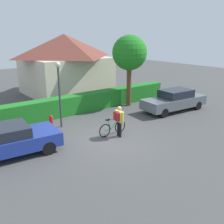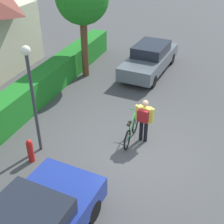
{
  "view_description": "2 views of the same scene",
  "coord_description": "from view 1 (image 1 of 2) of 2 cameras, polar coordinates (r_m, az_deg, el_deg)",
  "views": [
    {
      "loc": [
        -6.86,
        -9.0,
        4.95
      ],
      "look_at": [
        1.12,
        1.29,
        0.93
      ],
      "focal_mm": 40.78,
      "sensor_mm": 36.0,
      "label": 1
    },
    {
      "loc": [
        -7.52,
        -1.77,
        6.3
      ],
      "look_at": [
        0.77,
        1.31,
        0.85
      ],
      "focal_mm": 48.19,
      "sensor_mm": 36.0,
      "label": 2
    }
  ],
  "objects": [
    {
      "name": "hedge_row",
      "position": [
        16.21,
        -11.27,
        1.2
      ],
      "size": [
        17.24,
        0.9,
        1.17
      ],
      "primitive_type": "cube",
      "color": "#1E7622",
      "rests_on": "ground"
    },
    {
      "name": "fire_hydrant",
      "position": [
        14.01,
        -13.46,
        -2.22
      ],
      "size": [
        0.2,
        0.2,
        0.81
      ],
      "color": "red",
      "rests_on": "ground"
    },
    {
      "name": "tree_kerbside",
      "position": [
        17.77,
        3.95,
        12.95
      ],
      "size": [
        2.38,
        2.38,
        4.9
      ],
      "color": "brown",
      "rests_on": "ground"
    },
    {
      "name": "parked_car_near",
      "position": [
        11.53,
        -22.26,
        -5.86
      ],
      "size": [
        4.22,
        2.2,
        1.32
      ],
      "color": "navy",
      "rests_on": "ground"
    },
    {
      "name": "house_distant",
      "position": [
        22.06,
        -10.46,
        10.58
      ],
      "size": [
        6.5,
        6.21,
        4.93
      ],
      "color": "beige",
      "rests_on": "ground"
    },
    {
      "name": "person_rider",
      "position": [
        12.49,
        1.54,
        -1.5
      ],
      "size": [
        0.37,
        0.65,
        1.58
      ],
      "color": "black",
      "rests_on": "ground"
    },
    {
      "name": "ground_plane",
      "position": [
        12.35,
        -0.44,
        -6.46
      ],
      "size": [
        60.0,
        60.0,
        0.0
      ],
      "primitive_type": "plane",
      "color": "#464646"
    },
    {
      "name": "street_lamp",
      "position": [
        13.8,
        -11.8,
        5.99
      ],
      "size": [
        0.28,
        0.28,
        3.57
      ],
      "color": "#38383D",
      "rests_on": "ground"
    },
    {
      "name": "parked_car_far",
      "position": [
        17.4,
        13.8,
        2.61
      ],
      "size": [
        4.69,
        2.04,
        1.42
      ],
      "color": "slate",
      "rests_on": "ground"
    },
    {
      "name": "bicycle",
      "position": [
        12.92,
        0.14,
        -3.53
      ],
      "size": [
        1.68,
        0.5,
        0.95
      ],
      "color": "black",
      "rests_on": "ground"
    }
  ]
}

